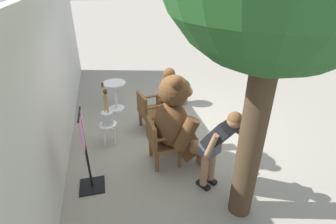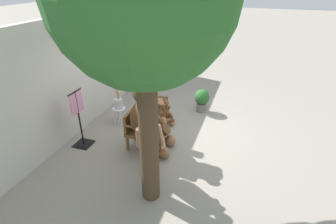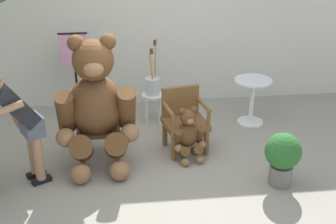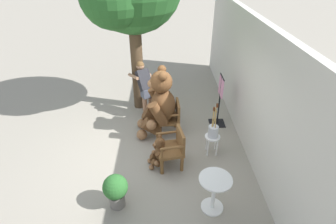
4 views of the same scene
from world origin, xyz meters
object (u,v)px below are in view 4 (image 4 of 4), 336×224
Objects in this scene: wooden_chair_right at (173,147)px; wooden_chair_left at (171,117)px; teddy_bear_large at (159,103)px; teddy_bear_small at (159,152)px; brush_bucket at (213,130)px; round_side_table at (214,190)px; clothing_display_stand at (220,100)px; potted_plant at (116,189)px; person_visitor at (145,85)px; white_stool at (212,140)px.

wooden_chair_left is at bearing 179.95° from wooden_chair_right.
wooden_chair_left is at bearing 91.46° from teddy_bear_large.
teddy_bear_small is 1.26m from brush_bucket.
clothing_display_stand is at bearing 167.88° from round_side_table.
clothing_display_stand is (-2.66, 0.57, 0.27)m from round_side_table.
potted_plant is at bearing -18.92° from teddy_bear_large.
potted_plant is (3.07, -0.37, -0.50)m from person_visitor.
potted_plant is (1.04, -1.03, -0.07)m from wooden_chair_right.
wooden_chair_left is 2.40m from round_side_table.
teddy_bear_large is 2.35× the size of teddy_bear_small.
round_side_table is 2.73m from clothing_display_stand.
clothing_display_stand is at bearing 75.14° from person_visitor.
teddy_bear_small is 0.86× the size of brush_bucket.
wooden_chair_left is 1.87× the size of white_stool.
white_stool is 0.64× the size of round_side_table.
round_side_table reaches higher than potted_plant.
brush_bucket is at bearing 107.70° from teddy_bear_small.
teddy_bear_large is 1.43m from brush_bucket.
person_visitor is 1.09× the size of clothing_display_stand.
brush_bucket is at bearing 47.73° from wooden_chair_left.
wooden_chair_right is 1.17× the size of teddy_bear_small.
wooden_chair_right is 1.26× the size of potted_plant.
brush_bucket is 0.62× the size of clothing_display_stand.
wooden_chair_left is 1.00× the size of wooden_chair_right.
wooden_chair_right is 1.32m from round_side_table.
brush_bucket is at bearing 126.08° from potted_plant.
white_stool is 2.38m from potted_plant.
wooden_chair_right is 0.63× the size of clothing_display_stand.
white_stool is (-0.37, 1.17, -0.00)m from teddy_bear_small.
person_visitor is 1.97m from clothing_display_stand.
wooden_chair_right reaches higher than potted_plant.
teddy_bear_small is 0.54× the size of clothing_display_stand.
teddy_bear_large is 3.74× the size of white_stool.
potted_plant is (2.20, -0.75, -0.45)m from teddy_bear_large.
teddy_bear_small is (1.18, -0.28, -0.10)m from wooden_chair_left.
wooden_chair_right is 1.25m from teddy_bear_large.
wooden_chair_left is 1.19× the size of round_side_table.
person_visitor is at bearing -142.41° from wooden_chair_left.
round_side_table is at bearing 22.80° from person_visitor.
brush_bucket is at bearing -16.71° from clothing_display_stand.
brush_bucket is (-0.35, 0.89, 0.17)m from wooden_chair_right.
round_side_table is at bearing 22.31° from teddy_bear_large.
round_side_table is (1.50, -0.22, -0.18)m from brush_bucket.
wooden_chair_left is 1.21m from brush_bucket.
teddy_bear_small is at bearing 10.57° from person_visitor.
round_side_table is at bearing -12.12° from clothing_display_stand.
wooden_chair_left is at bearing -74.03° from clothing_display_stand.
teddy_bear_small is at bearing -139.77° from round_side_table.
wooden_chair_right is 0.58× the size of person_visitor.
teddy_bear_large reaches higher than potted_plant.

